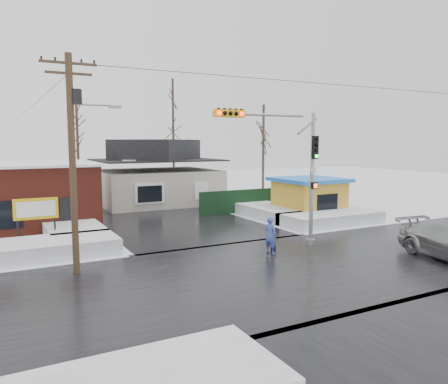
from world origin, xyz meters
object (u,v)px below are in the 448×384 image
utility_pole (74,151)px  marquee_sign (36,210)px  pedestrian (270,236)px  traffic_signal (289,161)px  kiosk (309,197)px

utility_pole → marquee_sign: (-1.07, 5.99, -3.19)m
marquee_sign → pedestrian: marquee_sign is taller
utility_pole → traffic_signal: bearing=-2.9°
marquee_sign → pedestrian: size_ratio=1.39×
utility_pole → kiosk: size_ratio=1.96×
traffic_signal → kiosk: size_ratio=1.52×
pedestrian → kiosk: bearing=-70.9°
utility_pole → pedestrian: utility_pole is taller
traffic_signal → marquee_sign: traffic_signal is taller
marquee_sign → pedestrian: (9.98, -7.12, -1.00)m
kiosk → utility_pole: bearing=-159.6°
traffic_signal → pedestrian: traffic_signal is taller
marquee_sign → kiosk: 18.51m
kiosk → marquee_sign: bearing=-178.4°
traffic_signal → utility_pole: size_ratio=0.78×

